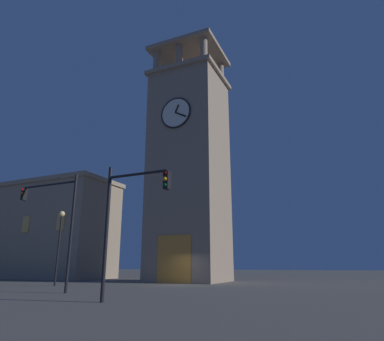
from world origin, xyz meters
TOP-DOWN VIEW (x-y plane):
  - ground_plane at (0.00, 0.00)m, footprint 200.00×200.00m
  - clocktower at (1.54, -5.05)m, footprint 7.24×6.76m
  - adjacent_wing_building at (23.08, -6.12)m, footprint 21.00×7.51m
  - traffic_signal_near at (-3.75, 12.76)m, footprint 3.07×0.41m
  - traffic_signal_mid at (3.39, 9.72)m, footprint 4.39×0.41m
  - street_lamp at (7.74, 4.94)m, footprint 0.44×0.44m

SIDE VIEW (x-z plane):
  - ground_plane at x=0.00m, z-range 0.00..0.00m
  - traffic_signal_near at x=-3.75m, z-range 0.88..6.56m
  - street_lamp at x=7.74m, z-range 1.05..6.55m
  - traffic_signal_mid at x=3.39m, z-range 1.13..7.75m
  - adjacent_wing_building at x=23.08m, z-range 0.02..11.24m
  - clocktower at x=1.54m, z-range -2.23..23.96m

